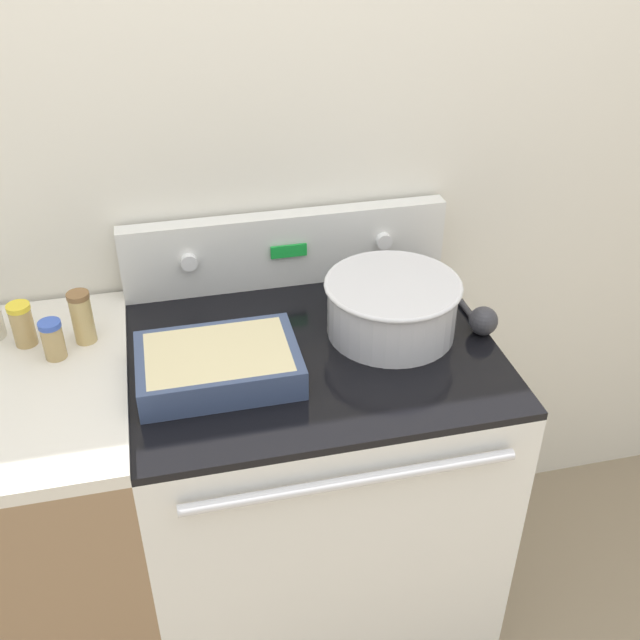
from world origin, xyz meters
name	(u,v)px	position (x,y,z in m)	size (l,w,h in m)	color
kitchen_wall	(279,145)	(0.00, 0.69, 1.25)	(8.00, 0.05, 2.50)	silver
stove_range	(314,492)	(0.00, 0.33, 0.45)	(0.81, 0.68, 0.91)	silver
control_panel	(286,249)	(0.00, 0.63, 1.00)	(0.81, 0.07, 0.19)	silver
side_counter	(40,537)	(-0.67, 0.33, 0.46)	(0.53, 0.65, 0.92)	#896B4C
mixing_bowl	(392,304)	(0.19, 0.35, 0.98)	(0.31, 0.31, 0.13)	silver
casserole_dish	(218,363)	(-0.22, 0.26, 0.95)	(0.34, 0.23, 0.07)	#38476B
ladle	(479,317)	(0.39, 0.32, 0.94)	(0.07, 0.33, 0.07)	#333338
spice_jar_brown_cap	(82,317)	(-0.49, 0.45, 0.98)	(0.05, 0.05, 0.12)	tan
spice_jar_blue_cap	(53,340)	(-0.55, 0.40, 0.97)	(0.05, 0.05, 0.09)	tan
spice_jar_yellow_cap	(22,324)	(-0.62, 0.47, 0.97)	(0.05, 0.05, 0.10)	tan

